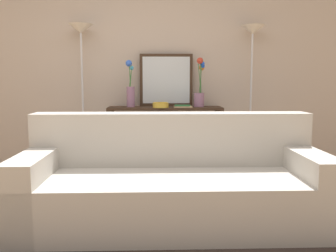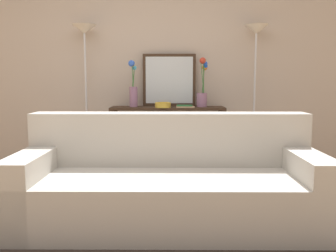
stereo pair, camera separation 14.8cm
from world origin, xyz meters
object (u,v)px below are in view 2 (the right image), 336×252
Objects in this scene: fruit_bowl at (163,105)px; vase_tall_flowers at (133,89)px; couch at (169,185)px; wall_mirror at (169,80)px; floor_lamp_right at (256,58)px; book_row_under_console at (141,171)px; console_table at (168,129)px; floor_lamp_left at (85,58)px; vase_short_flowers at (202,90)px; book_stack at (185,106)px.

vase_tall_flowers is at bearing 161.69° from fruit_bowl.
wall_mirror reaches higher than couch.
floor_lamp_right is 1.23m from fruit_bowl.
fruit_bowl is at bearing -21.29° from book_row_under_console.
wall_mirror is at bearing 74.48° from fruit_bowl.
console_table is 1.29m from floor_lamp_left.
floor_lamp_right is (1.00, 1.47, 1.11)m from couch.
vase_short_flowers reaches higher than console_table.
wall_mirror is 1.17× the size of vase_tall_flowers.
floor_lamp_right is 4.00× the size of book_row_under_console.
wall_mirror is at bearing 162.21° from vase_short_flowers.
vase_tall_flowers is 0.65m from book_stack.
vase_tall_flowers is at bearing 170.37° from book_stack.
console_table is 0.75× the size of floor_lamp_right.
vase_tall_flowers reaches higher than couch.
wall_mirror is 3.47× the size of fruit_bowl.
book_stack is (1.19, -0.13, -0.56)m from floor_lamp_left.
console_table is at bearing -1.36° from vase_tall_flowers.
fruit_bowl is (0.93, -0.14, -0.55)m from floor_lamp_left.
couch and book_stack have the same top height.
console_table is at bearing 91.36° from couch.
console_table is 2.46× the size of vase_tall_flowers.
console_table is at bearing 155.17° from book_stack.
couch is 4.14× the size of vase_short_flowers.
book_stack is (0.17, 1.34, 0.55)m from couch.
floor_lamp_right is at bearing 1.02° from vase_tall_flowers.
console_table is 0.75× the size of floor_lamp_left.
book_row_under_console is at bearing -180.00° from console_table.
vase_short_flowers is (0.82, 0.01, -0.01)m from vase_tall_flowers.
wall_mirror is at bearing 6.33° from floor_lamp_left.
fruit_bowl is at bearing -8.80° from floor_lamp_left.
vase_short_flowers is 1.29× the size of book_row_under_console.
vase_short_flowers is 2.73× the size of book_stack.
vase_short_flowers is 0.51m from fruit_bowl.
book_row_under_console is (-0.35, -0.15, -1.11)m from wall_mirror.
console_table is 6.36× the size of book_stack.
floor_lamp_left is at bearing 180.00° from floor_lamp_right.
book_stack is at bearing -171.14° from floor_lamp_right.
wall_mirror reaches higher than vase_short_flowers.
wall_mirror is at bearing 22.76° from book_row_under_console.
couch reaches higher than console_table.
fruit_bowl is at bearing -18.31° from vase_tall_flowers.
vase_tall_flowers is at bearing -2.57° from floor_lamp_left.
fruit_bowl reaches higher than console_table.
vase_short_flowers is 3.13× the size of fruit_bowl.
floor_lamp_right is at bearing 1.53° from vase_short_flowers.
book_stack is at bearing -10.01° from book_row_under_console.
book_row_under_console is at bearing -178.52° from floor_lamp_right.
vase_short_flowers is 0.30m from book_stack.
wall_mirror reaches higher than book_stack.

